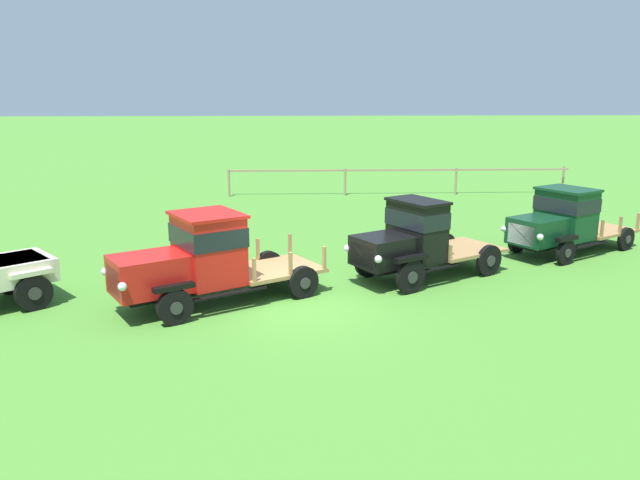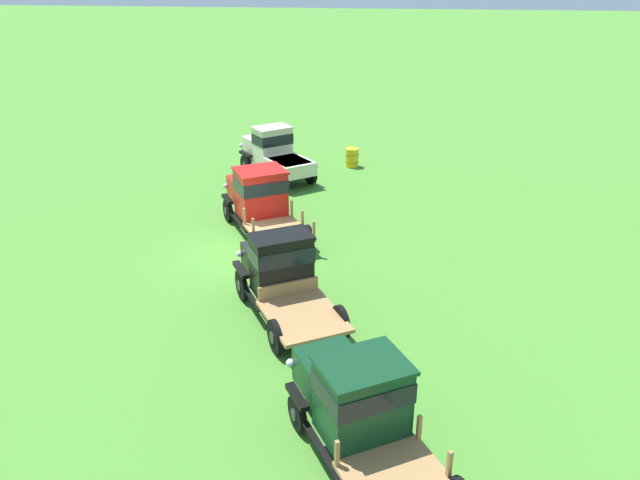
% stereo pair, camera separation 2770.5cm
% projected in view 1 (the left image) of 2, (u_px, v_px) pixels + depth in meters
% --- Properties ---
extents(ground_plane, '(240.00, 240.00, 0.00)m').
position_uv_depth(ground_plane, '(299.00, 305.00, 15.61)').
color(ground_plane, '#47842D').
extents(paddock_fence, '(17.64, 0.67, 1.39)m').
position_uv_depth(paddock_fence, '(400.00, 174.00, 31.98)').
color(paddock_fence, '#997F60').
rests_on(paddock_fence, ground).
extents(vintage_truck_second_in_line, '(5.53, 4.24, 2.32)m').
position_uv_depth(vintage_truck_second_in_line, '(200.00, 258.00, 15.38)').
color(vintage_truck_second_in_line, black).
rests_on(vintage_truck_second_in_line, ground).
extents(vintage_truck_midrow_center, '(4.99, 3.90, 2.30)m').
position_uv_depth(vintage_truck_midrow_center, '(413.00, 240.00, 17.48)').
color(vintage_truck_midrow_center, black).
rests_on(vintage_truck_midrow_center, ground).
extents(vintage_truck_far_side, '(5.26, 4.07, 2.17)m').
position_uv_depth(vintage_truck_far_side, '(562.00, 220.00, 20.26)').
color(vintage_truck_far_side, black).
rests_on(vintage_truck_far_side, ground).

